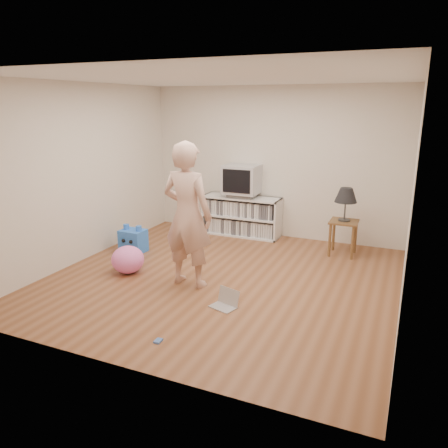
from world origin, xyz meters
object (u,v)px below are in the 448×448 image
Objects in this scene: media_unit at (242,216)px; table_lamp at (346,196)px; laptop at (226,302)px; person at (187,215)px; crt_tv at (242,179)px; side_table at (343,229)px; plush_pink at (128,260)px; plush_blue at (133,240)px; dvd_deck at (242,195)px.

table_lamp is at bearing -11.82° from media_unit.
media_unit is at bearing 124.87° from laptop.
person is 5.32× the size of laptop.
media_unit is at bearing 90.00° from crt_tv.
media_unit is at bearing 168.18° from side_table.
table_lamp is at bearing 180.00° from side_table.
crt_tv is 1.88m from table_lamp.
side_table is 1.56× the size of laptop.
person is 4.12× the size of plush_pink.
plush_blue is at bearing -128.09° from media_unit.
table_lamp is 3.38m from plush_pink.
media_unit reaches higher than side_table.
laptop is (-0.95, -2.40, -0.36)m from side_table.
dvd_deck is at bearing 52.56° from plush_blue.
plush_pink reaches higher than laptop.
media_unit is 2.50m from plush_pink.
dvd_deck reaches higher than plush_blue.
plush_blue is (-1.24, -1.57, -0.83)m from crt_tv.
person is at bearing -28.23° from plush_blue.
plush_blue is (-3.09, -1.20, -0.75)m from table_lamp.
laptop is 1.74m from plush_pink.
media_unit is 2.72× the size of table_lamp.
person reaches higher than laptop.
laptop is (0.89, -2.77, -0.68)m from dvd_deck.
plush_blue is at bearing -128.42° from crt_tv.
media_unit is at bearing 52.84° from plush_blue.
media_unit reaches higher than laptop.
plush_blue is (-1.24, -1.59, -0.16)m from media_unit.
dvd_deck is 1.02× the size of plush_blue.
crt_tv is at bearing 168.75° from side_table.
media_unit is 1.97m from table_lamp.
side_table is 0.29× the size of person.
table_lamp is 3.40m from plush_blue.
table_lamp is at bearing 85.54° from laptop.
laptop is at bearing -111.65° from side_table.
plush_blue is at bearing 167.74° from laptop.
crt_tv is 1.32× the size of plush_pink.
side_table is 3.32m from plush_blue.
crt_tv reaches higher than plush_blue.
table_lamp reaches higher than plush_pink.
laptop is at bearing -14.24° from plush_pink.
side_table is 2.61m from laptop.
table_lamp reaches higher than side_table.
crt_tv is 1.97m from side_table.
laptop is at bearing -28.52° from plush_blue.
media_unit is 2.55× the size of side_table.
side_table reaches higher than laptop.
crt_tv is 3.06m from laptop.
plush_blue is (-2.13, 1.20, 0.13)m from laptop.
crt_tv is 0.32× the size of person.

